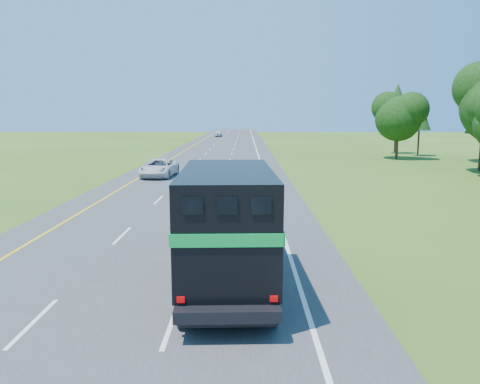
{
  "coord_description": "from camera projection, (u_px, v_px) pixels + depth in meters",
  "views": [
    {
      "loc": [
        3.77,
        -0.55,
        5.46
      ],
      "look_at": [
        3.49,
        23.56,
        1.47
      ],
      "focal_mm": 35.0,
      "sensor_mm": 36.0,
      "label": 1
    }
  ],
  "objects": [
    {
      "name": "white_suv",
      "position": [
        159.0,
        168.0,
        41.26
      ],
      "size": [
        2.99,
        5.78,
        1.56
      ],
      "primitive_type": "imported",
      "rotation": [
        0.0,
        0.0,
        -0.07
      ],
      "color": "silver",
      "rests_on": "road"
    },
    {
      "name": "far_car",
      "position": [
        218.0,
        134.0,
        116.81
      ],
      "size": [
        1.86,
        4.41,
        1.49
      ],
      "primitive_type": "imported",
      "rotation": [
        0.0,
        0.0,
        -0.02
      ],
      "color": "#B4B3BB",
      "rests_on": "road"
    },
    {
      "name": "lane_markings",
      "position": [
        211.0,
        165.0,
        50.8
      ],
      "size": [
        11.15,
        260.0,
        0.01
      ],
      "color": "yellow",
      "rests_on": "road"
    },
    {
      "name": "horse_truck",
      "position": [
        227.0,
        222.0,
        14.86
      ],
      "size": [
        3.0,
        8.7,
        3.81
      ],
      "rotation": [
        0.0,
        0.0,
        0.04
      ],
      "color": "black",
      "rests_on": "road"
    },
    {
      "name": "road",
      "position": [
        211.0,
        165.0,
        50.8
      ],
      "size": [
        15.0,
        260.0,
        0.04
      ],
      "primitive_type": "cube",
      "color": "#38383A",
      "rests_on": "ground"
    }
  ]
}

